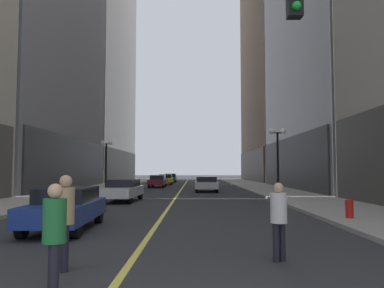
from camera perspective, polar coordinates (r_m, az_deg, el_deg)
The scene contains 18 objects.
ground_plane at distance 38.28m, azimuth -1.56°, elevation -6.66°, with size 200.00×200.00×0.00m, color #2D2D30.
sidewalk_left at distance 39.43m, azimuth -13.71°, elevation -6.36°, with size 4.50×78.00×0.15m, color #9E9991.
sidewalk_right at distance 38.88m, azimuth 10.76°, elevation -6.44°, with size 4.50×78.00×0.15m, color #9E9991.
lane_centre_stripe at distance 38.28m, azimuth -1.56°, elevation -6.65°, with size 0.16×70.00×0.01m, color #E5D64C.
building_left_far at distance 70.51m, azimuth -14.82°, elevation 17.74°, with size 11.82×26.00×55.51m.
building_right_far at distance 69.77m, azimuth 12.78°, elevation 18.01°, with size 10.27×26.00×55.70m.
car_blue at distance 13.02m, azimuth -18.04°, elevation -8.77°, with size 1.91×4.52×1.32m.
car_white at distance 23.68m, azimuth -10.10°, elevation -6.59°, with size 1.90×4.78×1.32m.
car_silver at distance 33.66m, azimuth 2.14°, elevation -5.81°, with size 1.98×4.62×1.32m.
car_maroon at distance 42.42m, azimuth -5.07°, elevation -5.40°, with size 1.77×4.46×1.32m.
car_yellow at distance 50.50m, azimuth -3.91°, elevation -5.15°, with size 1.94×4.59×1.32m.
car_green at distance 59.35m, azimuth -3.15°, elevation -4.96°, with size 1.76×4.06×1.32m.
pedestrian_in_white_shirt at distance 8.34m, azimuth 12.66°, elevation -10.25°, with size 0.46×0.46×1.61m.
pedestrian_in_tan_trench at distance 7.75m, azimuth -18.19°, elevation -9.83°, with size 0.45×0.45×1.78m.
pedestrian_in_green_parka at distance 6.14m, azimuth -19.63°, elevation -12.07°, with size 0.46×0.46×1.68m.
street_lamp_left_far at distance 34.46m, azimuth -12.52°, elevation -1.46°, with size 1.06×0.36×4.43m.
street_lamp_right_mid at distance 24.30m, azimuth 12.50°, elevation -0.50°, with size 1.06×0.36×4.43m.
fire_hydrant_right at distance 15.26m, azimuth 22.19°, elevation -9.12°, with size 0.28×0.28×0.80m, color red.
Camera 1 is at (1.31, -3.21, 1.88)m, focal length 36.20 mm.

